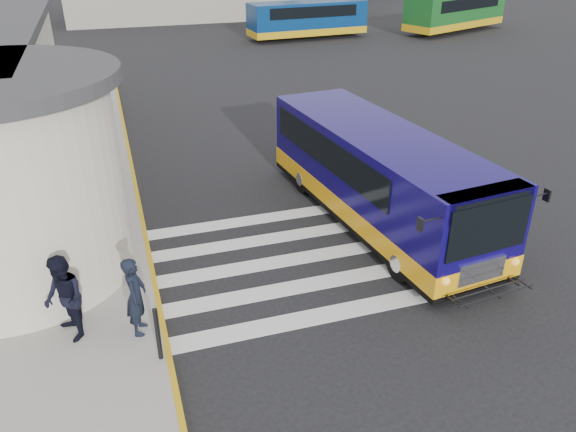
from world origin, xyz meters
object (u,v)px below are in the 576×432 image
object	(u,v)px
far_bus_a	(307,18)
bollard	(158,334)
far_bus_b	(456,11)
pedestrian_a	(136,296)
transit_bus	(378,179)
pedestrian_b	(64,299)

from	to	relation	value
far_bus_a	bollard	bearing A→B (deg)	151.46
far_bus_b	far_bus_a	bearing A→B (deg)	65.21
pedestrian_a	bollard	world-z (taller)	pedestrian_a
transit_bus	pedestrian_a	size ratio (longest dim) A/B	5.57
pedestrian_a	far_bus_a	world-z (taller)	far_bus_a
pedestrian_b	far_bus_a	xyz separation A→B (m)	(16.12, 30.99, 0.39)
bollard	far_bus_a	world-z (taller)	far_bus_a
transit_bus	pedestrian_a	bearing A→B (deg)	-160.81
pedestrian_a	pedestrian_b	xyz separation A→B (m)	(-1.35, 0.24, 0.06)
bollard	far_bus_a	distance (m)	35.32
transit_bus	pedestrian_b	world-z (taller)	transit_bus
pedestrian_a	bollard	xyz separation A→B (m)	(0.30, -0.97, -0.28)
pedestrian_b	bollard	distance (m)	2.08
pedestrian_a	far_bus_b	bearing A→B (deg)	-28.43
bollard	far_bus_b	bearing A→B (deg)	49.83
far_bus_a	far_bus_b	xyz separation A→B (m)	(12.15, -0.67, 0.13)
far_bus_b	pedestrian_b	bearing A→B (deg)	115.37
transit_bus	bollard	xyz separation A→B (m)	(-6.58, -4.20, -0.54)
pedestrian_a	bollard	bearing A→B (deg)	-149.87
transit_bus	pedestrian_a	distance (m)	7.61
pedestrian_a	far_bus_b	distance (m)	40.74
bollard	far_bus_b	size ratio (longest dim) A/B	0.12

